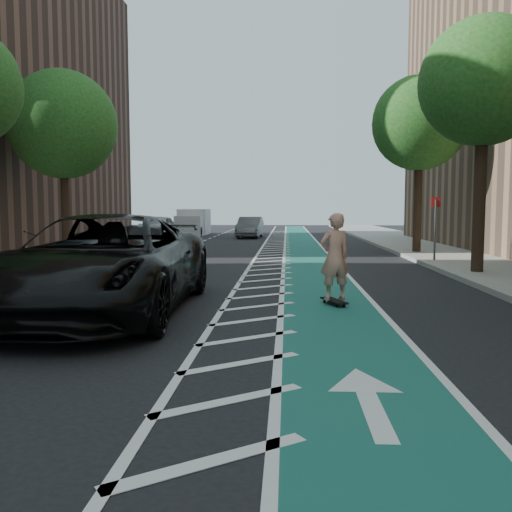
# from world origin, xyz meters

# --- Properties ---
(ground) EXTENTS (120.00, 120.00, 0.00)m
(ground) POSITION_xyz_m (0.00, 0.00, 0.00)
(ground) COLOR black
(ground) RESTS_ON ground
(bike_lane) EXTENTS (2.00, 90.00, 0.01)m
(bike_lane) POSITION_xyz_m (3.00, 10.00, 0.01)
(bike_lane) COLOR #1B6053
(bike_lane) RESTS_ON ground
(buffer_strip) EXTENTS (1.40, 90.00, 0.01)m
(buffer_strip) POSITION_xyz_m (1.50, 10.00, 0.01)
(buffer_strip) COLOR silver
(buffer_strip) RESTS_ON ground
(sidewalk_right) EXTENTS (5.00, 90.00, 0.15)m
(sidewalk_right) POSITION_xyz_m (9.50, 10.00, 0.07)
(sidewalk_right) COLOR gray
(sidewalk_right) RESTS_ON ground
(curb_right) EXTENTS (0.12, 90.00, 0.16)m
(curb_right) POSITION_xyz_m (7.05, 10.00, 0.08)
(curb_right) COLOR gray
(curb_right) RESTS_ON ground
(curb_left) EXTENTS (0.12, 90.00, 0.16)m
(curb_left) POSITION_xyz_m (-7.05, 10.00, 0.08)
(curb_left) COLOR gray
(curb_left) RESTS_ON ground
(tree_r_c) EXTENTS (4.20, 4.20, 7.90)m
(tree_r_c) POSITION_xyz_m (7.90, 8.00, 5.77)
(tree_r_c) COLOR #382619
(tree_r_c) RESTS_ON ground
(tree_r_d) EXTENTS (4.20, 4.20, 7.90)m
(tree_r_d) POSITION_xyz_m (7.90, 16.00, 5.77)
(tree_r_d) COLOR #382619
(tree_r_d) RESTS_ON ground
(tree_l_d) EXTENTS (4.20, 4.20, 7.90)m
(tree_l_d) POSITION_xyz_m (-7.90, 16.00, 5.77)
(tree_l_d) COLOR #382619
(tree_l_d) RESTS_ON ground
(sign_post) EXTENTS (0.35, 0.08, 2.47)m
(sign_post) POSITION_xyz_m (7.60, 12.00, 1.35)
(sign_post) COLOR #4C4C4C
(sign_post) RESTS_ON ground
(skateboard) EXTENTS (0.54, 0.91, 0.12)m
(skateboard) POSITION_xyz_m (3.13, 3.09, 0.10)
(skateboard) COLOR black
(skateboard) RESTS_ON ground
(skateboarder) EXTENTS (0.79, 0.66, 1.85)m
(skateboarder) POSITION_xyz_m (3.13, 3.09, 1.04)
(skateboarder) COLOR tan
(skateboarder) RESTS_ON skateboard
(suv_near) EXTENTS (3.33, 7.06, 1.95)m
(suv_near) POSITION_xyz_m (-1.46, 1.95, 0.98)
(suv_near) COLOR black
(suv_near) RESTS_ON ground
(suv_far) EXTENTS (2.87, 5.63, 1.56)m
(suv_far) POSITION_xyz_m (-2.21, 7.50, 0.78)
(suv_far) COLOR black
(suv_far) RESTS_ON ground
(car_silver) EXTENTS (1.99, 4.94, 1.68)m
(car_silver) POSITION_xyz_m (-6.00, 24.98, 0.84)
(car_silver) COLOR #A4A4A9
(car_silver) RESTS_ON ground
(car_grey) EXTENTS (1.80, 4.56, 1.48)m
(car_grey) POSITION_xyz_m (-0.51, 30.03, 0.74)
(car_grey) COLOR slate
(car_grey) RESTS_ON ground
(box_truck) EXTENTS (2.22, 4.85, 2.02)m
(box_truck) POSITION_xyz_m (-5.35, 34.32, 0.93)
(box_truck) COLOR silver
(box_truck) RESTS_ON ground
(barrel_a) EXTENTS (0.59, 0.59, 0.80)m
(barrel_a) POSITION_xyz_m (-3.80, 3.24, 0.38)
(barrel_a) COLOR #F5580C
(barrel_a) RESTS_ON ground
(barrel_b) EXTENTS (0.71, 0.71, 0.97)m
(barrel_b) POSITION_xyz_m (-1.80, 9.50, 0.46)
(barrel_b) COLOR #DA470B
(barrel_b) RESTS_ON ground
(barrel_c) EXTENTS (0.60, 0.60, 0.82)m
(barrel_c) POSITION_xyz_m (-4.00, 14.98, 0.39)
(barrel_c) COLOR #E05E0B
(barrel_c) RESTS_ON ground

